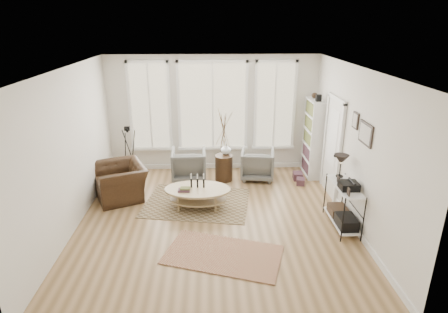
{
  "coord_description": "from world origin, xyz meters",
  "views": [
    {
      "loc": [
        -0.07,
        -6.41,
        3.69
      ],
      "look_at": [
        0.2,
        0.6,
        1.1
      ],
      "focal_mm": 30.0,
      "sensor_mm": 36.0,
      "label": 1
    }
  ],
  "objects_px": {
    "armchair_left": "(189,165)",
    "accent_chair": "(121,181)",
    "side_table": "(224,147)",
    "bookcase": "(313,138)",
    "low_shelf": "(343,201)",
    "armchair_right": "(257,164)",
    "coffee_table": "(197,193)"
  },
  "relations": [
    {
      "from": "bookcase",
      "to": "armchair_right",
      "type": "height_order",
      "value": "bookcase"
    },
    {
      "from": "armchair_left",
      "to": "bookcase",
      "type": "bearing_deg",
      "value": -178.37
    },
    {
      "from": "low_shelf",
      "to": "accent_chair",
      "type": "height_order",
      "value": "low_shelf"
    },
    {
      "from": "bookcase",
      "to": "accent_chair",
      "type": "height_order",
      "value": "bookcase"
    },
    {
      "from": "armchair_right",
      "to": "accent_chair",
      "type": "bearing_deg",
      "value": 24.58
    },
    {
      "from": "low_shelf",
      "to": "armchair_right",
      "type": "distance_m",
      "value": 2.66
    },
    {
      "from": "armchair_right",
      "to": "bookcase",
      "type": "bearing_deg",
      "value": -163.29
    },
    {
      "from": "armchair_left",
      "to": "armchair_right",
      "type": "relative_size",
      "value": 1.04
    },
    {
      "from": "coffee_table",
      "to": "side_table",
      "type": "distance_m",
      "value": 1.6
    },
    {
      "from": "armchair_right",
      "to": "coffee_table",
      "type": "bearing_deg",
      "value": 54.21
    },
    {
      "from": "bookcase",
      "to": "low_shelf",
      "type": "height_order",
      "value": "bookcase"
    },
    {
      "from": "bookcase",
      "to": "coffee_table",
      "type": "height_order",
      "value": "bookcase"
    },
    {
      "from": "bookcase",
      "to": "side_table",
      "type": "xyz_separation_m",
      "value": [
        -2.19,
        -0.29,
        -0.11
      ]
    },
    {
      "from": "accent_chair",
      "to": "bookcase",
      "type": "bearing_deg",
      "value": 79.39
    },
    {
      "from": "bookcase",
      "to": "armchair_left",
      "type": "height_order",
      "value": "bookcase"
    },
    {
      "from": "low_shelf",
      "to": "coffee_table",
      "type": "bearing_deg",
      "value": 162.86
    },
    {
      "from": "coffee_table",
      "to": "armchair_right",
      "type": "distance_m",
      "value": 2.04
    },
    {
      "from": "coffee_table",
      "to": "side_table",
      "type": "xyz_separation_m",
      "value": [
        0.6,
        1.39,
        0.51
      ]
    },
    {
      "from": "bookcase",
      "to": "armchair_right",
      "type": "distance_m",
      "value": 1.51
    },
    {
      "from": "armchair_left",
      "to": "accent_chair",
      "type": "bearing_deg",
      "value": 30.59
    },
    {
      "from": "side_table",
      "to": "low_shelf",
      "type": "bearing_deg",
      "value": -46.36
    },
    {
      "from": "coffee_table",
      "to": "armchair_left",
      "type": "distance_m",
      "value": 1.5
    },
    {
      "from": "low_shelf",
      "to": "side_table",
      "type": "height_order",
      "value": "side_table"
    },
    {
      "from": "armchair_left",
      "to": "side_table",
      "type": "relative_size",
      "value": 0.47
    },
    {
      "from": "coffee_table",
      "to": "accent_chair",
      "type": "height_order",
      "value": "accent_chair"
    },
    {
      "from": "armchair_left",
      "to": "accent_chair",
      "type": "xyz_separation_m",
      "value": [
        -1.44,
        -0.92,
        -0.01
      ]
    },
    {
      "from": "armchair_left",
      "to": "accent_chair",
      "type": "distance_m",
      "value": 1.71
    },
    {
      "from": "armchair_left",
      "to": "armchair_right",
      "type": "distance_m",
      "value": 1.66
    },
    {
      "from": "coffee_table",
      "to": "armchair_left",
      "type": "relative_size",
      "value": 1.7
    },
    {
      "from": "coffee_table",
      "to": "side_table",
      "type": "relative_size",
      "value": 0.8
    },
    {
      "from": "bookcase",
      "to": "low_shelf",
      "type": "relative_size",
      "value": 1.58
    },
    {
      "from": "armchair_right",
      "to": "side_table",
      "type": "relative_size",
      "value": 0.45
    }
  ]
}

